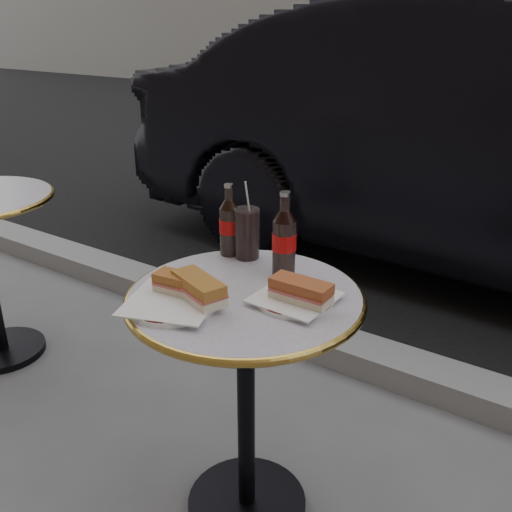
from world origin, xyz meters
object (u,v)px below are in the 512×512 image
Objects in this scene: plate_right at (295,300)px; cola_bottle_right at (284,234)px; bistro_table at (246,409)px; cola_glass at (247,233)px; cola_bottle_left at (229,220)px; plate_left at (172,304)px.

cola_bottle_right is (-0.11, 0.12, 0.11)m from plate_right.
bistro_table is 0.39m from plate_right.
cola_glass is (-0.15, 0.05, -0.04)m from cola_bottle_right.
cola_bottle_right is at bearing 131.61° from plate_right.
bistro_table is 0.55m from cola_bottle_left.
cola_glass is at bearing 93.62° from plate_left.
cola_bottle_left is at bearing 134.87° from bistro_table.
bistro_table is 3.26× the size of plate_left.
plate_right is 0.20m from cola_bottle_right.
plate_right is at bearing 13.87° from bistro_table.
plate_left is at bearing -113.03° from cola_bottle_right.
bistro_table is 3.73× the size of plate_right.
cola_glass is at bearing 163.32° from cola_bottle_right.
plate_left is at bearing -125.02° from bistro_table.
cola_bottle_left is (-0.08, 0.35, 0.10)m from plate_left.
cola_bottle_left reaches higher than plate_right.
cola_bottle_left reaches higher than cola_glass.
plate_left is 0.31m from plate_right.
bistro_table is 0.42m from plate_left.
cola_bottle_right is 0.17m from cola_glass.
plate_right is 0.90× the size of cola_bottle_left.
cola_bottle_right is 1.57× the size of cola_glass.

